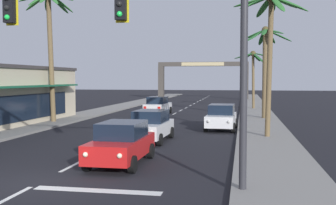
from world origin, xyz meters
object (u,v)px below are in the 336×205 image
Objects in this scene: traffic_signal_mast at (122,25)px; palm_left_second at (50,28)px; sedan_third_in_queue at (150,126)px; town_gateway_arch at (203,75)px; sedan_oncoming_far at (158,105)px; palm_right_second at (271,25)px; sedan_parked_nearest_kerb at (221,117)px; sedan_lead_at_stop_bar at (121,143)px; palm_right_farthest at (253,65)px; palm_right_third at (265,57)px.

palm_left_second is (-10.78, 17.14, 2.18)m from traffic_signal_mast.
town_gateway_arch is at bearing 91.99° from sedan_third_in_queue.
sedan_oncoming_far is at bearing -92.84° from town_gateway_arch.
traffic_signal_mast is 0.79× the size of town_gateway_arch.
town_gateway_arch is (-8.02, 43.87, -2.38)m from palm_right_second.
town_gateway_arch reaches higher than sedan_parked_nearest_kerb.
traffic_signal_mast is at bearing -82.30° from sedan_third_in_queue.
traffic_signal_mast is at bearing -72.36° from sedan_lead_at_stop_bar.
palm_left_second is (-9.49, 7.58, 6.35)m from sedan_third_in_queue.
sedan_parked_nearest_kerb is (6.57, -10.95, 0.00)m from sedan_oncoming_far.
town_gateway_arch is at bearing 100.36° from palm_right_second.
palm_right_farthest reaches higher than sedan_parked_nearest_kerb.
traffic_signal_mast is 23.53m from palm_right_third.
traffic_signal_mast is 12.77m from palm_right_second.
palm_right_third is 1.19× the size of palm_right_farthest.
sedan_oncoming_far is (-3.24, 22.84, 0.00)m from sedan_lead_at_stop_bar.
sedan_oncoming_far is 0.45× the size of palm_left_second.
sedan_lead_at_stop_bar and sedan_oncoming_far have the same top height.
palm_right_second reaches higher than sedan_third_in_queue.
town_gateway_arch is (-2.89, 55.48, -1.01)m from traffic_signal_mast.
palm_right_third reaches higher than town_gateway_arch.
sedan_third_in_queue is 25.69m from palm_right_farthest.
palm_right_third reaches higher than palm_right_farthest.
sedan_oncoming_far is 0.70× the size of palm_right_farthest.
palm_right_third reaches higher than sedan_parked_nearest_kerb.
sedan_lead_at_stop_bar is at bearing -81.93° from sedan_oncoming_far.
palm_right_third reaches higher than sedan_lead_at_stop_bar.
sedan_third_in_queue is at bearing 97.70° from traffic_signal_mast.
palm_right_second reaches higher than traffic_signal_mast.
palm_right_farthest is at bearing 41.33° from sedan_oncoming_far.
palm_right_farthest is at bearing 76.41° from sedan_third_in_queue.
sedan_parked_nearest_kerb is 0.55× the size of palm_right_second.
palm_right_farthest is at bearing 93.71° from palm_right_third.
sedan_lead_at_stop_bar is at bearing -88.17° from sedan_third_in_queue.
sedan_parked_nearest_kerb is 7.27m from palm_right_second.
palm_right_third reaches higher than sedan_oncoming_far.
sedan_parked_nearest_kerb is 9.27m from palm_right_third.
traffic_signal_mast is 55.57m from town_gateway_arch.
palm_right_second is (15.91, -5.52, -0.81)m from palm_left_second.
traffic_signal_mast is 2.60× the size of sedan_third_in_queue.
town_gateway_arch is (-8.29, 32.59, -1.17)m from palm_right_third.
palm_right_third is at bearing -75.72° from town_gateway_arch.
sedan_third_in_queue is 0.58× the size of palm_right_third.
sedan_third_in_queue is at bearing -88.01° from town_gateway_arch.
sedan_oncoming_far and sedan_parked_nearest_kerb have the same top height.
traffic_signal_mast is at bearing -113.82° from palm_right_second.
sedan_third_in_queue is at bearing -162.23° from palm_right_second.
palm_right_second reaches higher than sedan_parked_nearest_kerb.
traffic_signal_mast is 2.60× the size of sedan_parked_nearest_kerb.
palm_right_farthest is 0.44× the size of town_gateway_arch.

